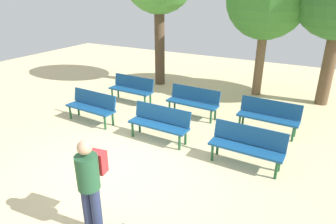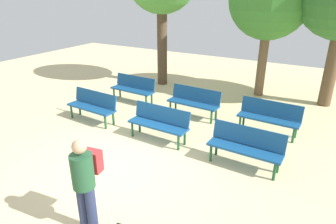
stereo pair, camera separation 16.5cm
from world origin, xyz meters
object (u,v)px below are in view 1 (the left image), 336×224
bench_r0_c1 (160,122)px  visitor_with_backpack (90,181)px  bench_r0_c2 (247,144)px  bench_r1_c2 (269,115)px  bench_r1_c0 (132,88)px  bench_r1_c1 (193,100)px  bench_r0_c0 (92,105)px

bench_r0_c1 → visitor_with_backpack: (0.65, -3.21, 0.43)m
bench_r0_c2 → bench_r1_c2: 1.90m
bench_r1_c0 → bench_r1_c1: bearing=-1.0°
bench_r0_c0 → bench_r1_c2: bearing=23.7°
visitor_with_backpack → bench_r0_c2: bearing=-125.6°
bench_r1_c1 → bench_r0_c0: bearing=-141.0°
bench_r0_c1 → bench_r1_c2: same height
bench_r0_c1 → bench_r0_c2: bearing=-1.1°
bench_r0_c0 → bench_r0_c1: 2.31m
bench_r0_c2 → bench_r1_c2: size_ratio=1.00×
bench_r0_c1 → bench_r1_c0: 3.00m
bench_r1_c2 → visitor_with_backpack: size_ratio=0.98×
bench_r0_c0 → visitor_with_backpack: 4.43m
bench_r0_c0 → visitor_with_backpack: size_ratio=0.98×
bench_r0_c2 → visitor_with_backpack: (-1.61, -3.10, 0.43)m
bench_r1_c1 → visitor_with_backpack: size_ratio=0.98×
bench_r0_c2 → bench_r1_c1: (-2.15, 1.95, 0.00)m
bench_r0_c1 → bench_r0_c2: size_ratio=1.00×
bench_r0_c2 → bench_r1_c0: bearing=157.0°
bench_r0_c2 → bench_r1_c0: 4.98m
bench_r0_c1 → bench_r0_c0: bearing=-179.6°
bench_r0_c1 → bench_r0_c2: 2.27m
bench_r1_c0 → bench_r1_c1: same height
bench_r0_c0 → bench_r1_c1: 3.01m
bench_r0_c0 → bench_r0_c1: same height
bench_r0_c0 → bench_r1_c1: bearing=39.7°
bench_r0_c1 → bench_r1_c1: (0.11, 1.84, 0.00)m
bench_r1_c1 → bench_r1_c2: size_ratio=1.00×
bench_r0_c2 → visitor_with_backpack: 3.52m
bench_r0_c0 → bench_r1_c0: (0.06, 1.92, 0.00)m
bench_r0_c0 → bench_r0_c2: bearing=1.2°
bench_r0_c1 → bench_r1_c1: size_ratio=1.00×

